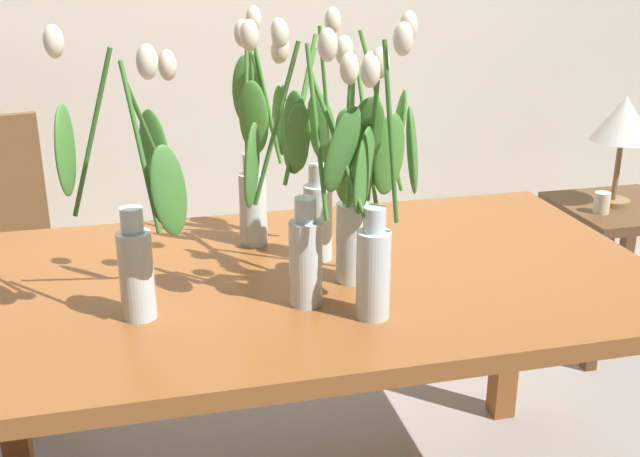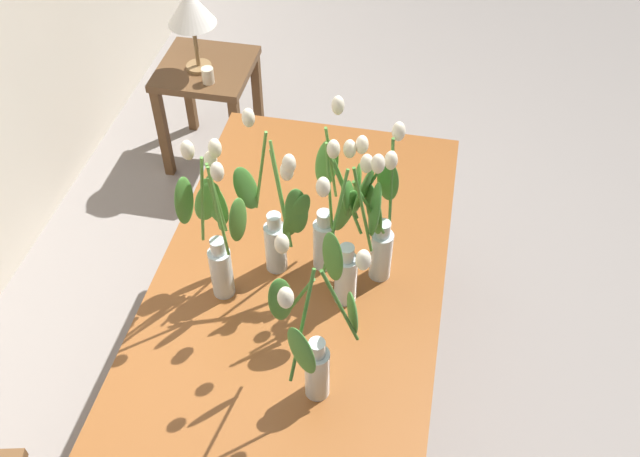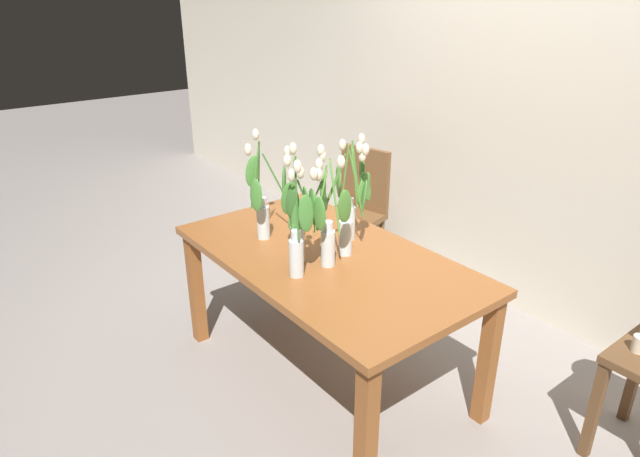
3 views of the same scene
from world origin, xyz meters
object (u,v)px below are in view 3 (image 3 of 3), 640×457
at_px(tulip_vase_0, 342,215).
at_px(tulip_vase_3, 324,224).
at_px(pillar_candle, 639,344).
at_px(tulip_vase_4, 264,202).
at_px(tulip_vase_5, 300,239).
at_px(tulip_vase_2, 353,199).
at_px(dining_chair, 356,205).
at_px(tulip_vase_1, 295,223).
at_px(dining_table, 327,271).

distance_m(tulip_vase_0, tulip_vase_3, 0.18).
xyz_separation_m(tulip_vase_0, pillar_candle, (1.21, 0.64, -0.36)).
height_order(tulip_vase_4, tulip_vase_5, tulip_vase_5).
height_order(tulip_vase_2, pillar_candle, tulip_vase_2).
distance_m(tulip_vase_4, dining_chair, 1.24).
bearing_deg(tulip_vase_1, tulip_vase_3, 29.80).
bearing_deg(tulip_vase_5, dining_table, 111.99).
height_order(tulip_vase_5, dining_chair, tulip_vase_5).
xyz_separation_m(dining_table, tulip_vase_3, (0.10, -0.10, 0.32)).
bearing_deg(dining_table, tulip_vase_3, -43.62).
height_order(tulip_vase_2, tulip_vase_4, tulip_vase_2).
bearing_deg(dining_chair, tulip_vase_1, -54.02).
bearing_deg(pillar_candle, tulip_vase_0, -152.11).
bearing_deg(dining_table, tulip_vase_0, 63.87).
distance_m(tulip_vase_3, tulip_vase_4, 0.47).
xyz_separation_m(tulip_vase_4, tulip_vase_5, (0.46, -0.10, -0.02)).
relative_size(tulip_vase_0, tulip_vase_5, 1.00).
distance_m(dining_table, pillar_candle, 1.43).
relative_size(tulip_vase_1, tulip_vase_2, 1.00).
bearing_deg(pillar_candle, tulip_vase_2, -159.58).
height_order(tulip_vase_1, tulip_vase_3, tulip_vase_3).
relative_size(tulip_vase_2, tulip_vase_4, 1.01).
xyz_separation_m(dining_table, tulip_vase_1, (-0.03, -0.17, 0.30)).
xyz_separation_m(dining_table, tulip_vase_2, (-0.06, 0.22, 0.32)).
distance_m(tulip_vase_0, tulip_vase_2, 0.18).
distance_m(dining_table, tulip_vase_3, 0.35).
height_order(tulip_vase_0, tulip_vase_4, tulip_vase_0).
bearing_deg(tulip_vase_2, tulip_vase_4, -130.67).
xyz_separation_m(tulip_vase_0, tulip_vase_3, (0.07, -0.16, 0.02)).
distance_m(dining_table, tulip_vase_2, 0.40).
relative_size(tulip_vase_4, tulip_vase_5, 0.99).
height_order(tulip_vase_4, pillar_candle, tulip_vase_4).
relative_size(dining_table, pillar_candle, 21.33).
bearing_deg(pillar_candle, tulip_vase_5, -140.88).
xyz_separation_m(dining_table, tulip_vase_5, (0.09, -0.23, 0.28)).
height_order(dining_chair, pillar_candle, dining_chair).
bearing_deg(dining_table, dining_chair, 131.53).
height_order(dining_table, dining_chair, dining_chair).
relative_size(tulip_vase_3, tulip_vase_5, 1.01).
distance_m(tulip_vase_0, tulip_vase_1, 0.25).
bearing_deg(dining_chair, tulip_vase_0, -45.22).
bearing_deg(tulip_vase_1, tulip_vase_4, 173.48).
relative_size(tulip_vase_4, dining_chair, 0.61).
bearing_deg(tulip_vase_5, tulip_vase_0, 101.26).
xyz_separation_m(tulip_vase_5, dining_chair, (-0.92, 1.17, -0.40)).
distance_m(tulip_vase_3, pillar_candle, 1.45).
distance_m(tulip_vase_0, pillar_candle, 1.41).
bearing_deg(tulip_vase_0, tulip_vase_2, 121.91).
bearing_deg(tulip_vase_4, tulip_vase_3, 4.24).
height_order(tulip_vase_2, dining_chair, tulip_vase_2).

